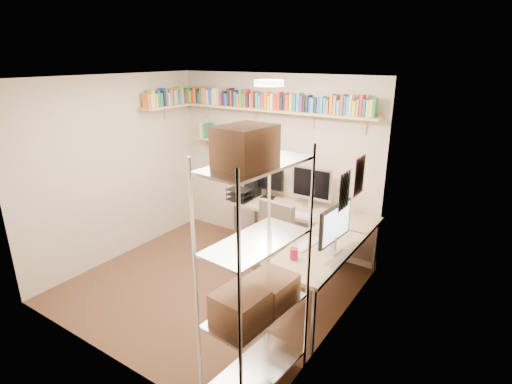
# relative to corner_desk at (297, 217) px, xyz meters

# --- Properties ---
(ground) EXTENTS (3.20, 3.20, 0.00)m
(ground) POSITION_rel_corner_desk_xyz_m (-0.70, -0.93, -0.76)
(ground) COLOR #4B3420
(ground) RESTS_ON ground
(room_shell) EXTENTS (3.24, 3.04, 2.52)m
(room_shell) POSITION_rel_corner_desk_xyz_m (-0.69, -0.93, 0.79)
(room_shell) COLOR beige
(room_shell) RESTS_ON ground
(wall_shelves) EXTENTS (3.12, 1.09, 0.79)m
(wall_shelves) POSITION_rel_corner_desk_xyz_m (-1.13, 0.37, 1.26)
(wall_shelves) COLOR #DAB47B
(wall_shelves) RESTS_ON ground
(corner_desk) EXTENTS (2.06, 1.96, 1.34)m
(corner_desk) POSITION_rel_corner_desk_xyz_m (0.00, 0.00, 0.00)
(corner_desk) COLOR tan
(corner_desk) RESTS_ON ground
(office_chair) EXTENTS (0.59, 0.60, 1.13)m
(office_chair) POSITION_rel_corner_desk_xyz_m (0.01, -0.73, -0.29)
(office_chair) COLOR black
(office_chair) RESTS_ON ground
(wire_rack) EXTENTS (0.52, 0.94, 2.28)m
(wire_rack) POSITION_rel_corner_desk_xyz_m (0.66, -2.00, 0.51)
(wire_rack) COLOR silver
(wire_rack) RESTS_ON ground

